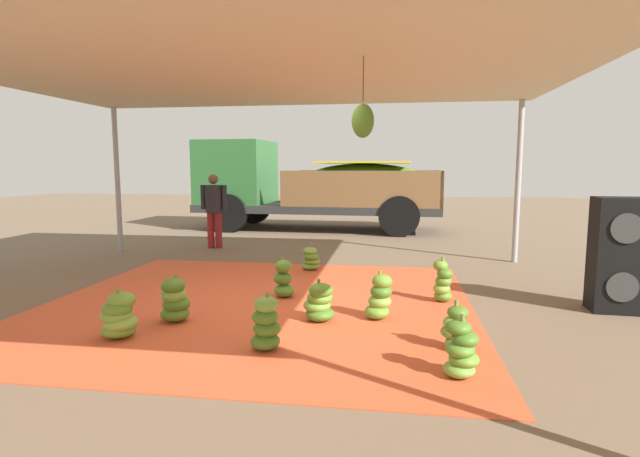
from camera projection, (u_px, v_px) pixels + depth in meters
ground_plane at (303, 259)px, 9.03m from camera, size 40.00×40.00×0.00m
tarp_orange at (258, 303)px, 6.08m from camera, size 5.22×5.00×0.01m
tent_canopy at (253, 68)px, 5.64m from camera, size 8.00×7.00×2.91m
banana_bunch_0 at (266, 325)px, 4.52m from camera, size 0.38×0.39×0.54m
banana_bunch_1 at (319, 303)px, 5.36m from camera, size 0.42×0.40×0.47m
banana_bunch_2 at (283, 280)px, 6.34m from camera, size 0.37×0.37×0.53m
banana_bunch_3 at (311, 259)px, 8.01m from camera, size 0.40×0.40×0.44m
banana_bunch_4 at (456, 329)px, 4.52m from camera, size 0.33×0.32×0.47m
banana_bunch_5 at (443, 282)px, 6.11m from camera, size 0.31×0.30×0.58m
banana_bunch_6 at (380, 298)px, 5.43m from camera, size 0.37×0.34×0.54m
banana_bunch_7 at (119, 317)px, 4.83m from camera, size 0.42×0.42×0.49m
banana_bunch_8 at (461, 351)px, 3.93m from camera, size 0.37×0.34×0.51m
banana_bunch_9 at (175, 301)px, 5.33m from camera, size 0.42×0.42×0.52m
cargo_truck_main at (310, 185)px, 13.27m from camera, size 6.55×2.50×2.40m
worker_0 at (214, 205)px, 10.17m from camera, size 0.57×0.35×1.54m
speaker_stack at (617, 255)px, 5.69m from camera, size 0.55×0.43×1.35m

